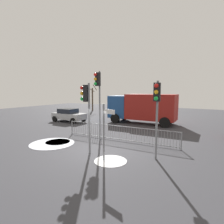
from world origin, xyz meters
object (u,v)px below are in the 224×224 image
Objects in this scene: traffic_light_foreground_right at (157,103)px; car_silver_trailing at (69,115)px; traffic_light_rear_right at (98,90)px; delivery_truck at (142,107)px; traffic_light_mid_right at (86,102)px; bare_tree_left at (92,98)px; direction_sign_post at (105,129)px.

traffic_light_foreground_right is 13.59m from car_silver_trailing.
traffic_light_rear_right is 0.67× the size of delivery_truck.
traffic_light_foreground_right is 10.47m from delivery_truck.
traffic_light_foreground_right is 3.70m from traffic_light_mid_right.
traffic_light_mid_right is 0.86× the size of bare_tree_left.
traffic_light_foreground_right reaches higher than delivery_truck.
traffic_light_foreground_right is 1.04× the size of car_silver_trailing.
car_silver_trailing is 0.85× the size of bare_tree_left.
traffic_light_rear_right is 4.23m from direction_sign_post.
bare_tree_left is at bearing -33.35° from delivery_truck.
traffic_light_rear_right is 19.45m from bare_tree_left.
bare_tree_left is at bearing -53.47° from traffic_light_foreground_right.
direction_sign_post is at bearing -52.06° from bare_tree_left.
traffic_light_mid_right reaches higher than car_silver_trailing.
traffic_light_foreground_right is at bearing 169.82° from traffic_light_rear_right.
traffic_light_foreground_right is 4.81m from traffic_light_rear_right.
traffic_light_mid_right is 10.48m from delivery_truck.
delivery_truck is at bearing -72.97° from traffic_light_foreground_right.
bare_tree_left is (-14.25, 18.28, 0.62)m from direction_sign_post.
traffic_light_mid_right is 21.96m from bare_tree_left.
traffic_light_mid_right is (0.94, -2.48, -0.66)m from traffic_light_rear_right.
direction_sign_post is 12.41m from car_silver_trailing.
traffic_light_foreground_right is 23.55m from bare_tree_left.
bare_tree_left is (-11.87, 15.35, -1.28)m from traffic_light_rear_right.
traffic_light_foreground_right reaches higher than car_silver_trailing.
traffic_light_rear_right is (-4.52, 1.55, 0.60)m from traffic_light_foreground_right.
delivery_truck is 1.59× the size of bare_tree_left.
traffic_light_mid_right is at bearing -41.06° from car_silver_trailing.
bare_tree_left reaches higher than traffic_light_foreground_right.
traffic_light_mid_right is at bearing 119.42° from traffic_light_rear_right.
traffic_light_rear_right reaches higher than traffic_light_foreground_right.
car_silver_trailing is at bearing -35.68° from traffic_light_foreground_right.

